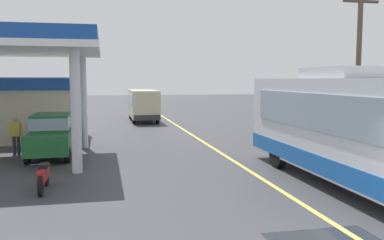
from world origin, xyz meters
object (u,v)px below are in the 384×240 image
at_px(coach_bus_main, 359,132).
at_px(minibus_opposing_lane, 143,102).
at_px(motorcycle_parked_forecourt, 43,176).
at_px(car_at_pump, 52,133).
at_px(pedestrian_by_shop, 51,133).
at_px(pedestrian_near_pump, 16,134).

bearing_deg(coach_bus_main, minibus_opposing_lane, 101.43).
xyz_separation_m(minibus_opposing_lane, motorcycle_parked_forecourt, (-4.83, -20.01, -1.03)).
relative_size(car_at_pump, pedestrian_by_shop, 2.53).
bearing_deg(coach_bus_main, pedestrian_by_shop, 140.60).
relative_size(car_at_pump, minibus_opposing_lane, 0.69).
bearing_deg(car_at_pump, pedestrian_by_shop, 102.73).
height_order(pedestrian_near_pump, pedestrian_by_shop, same).
bearing_deg(pedestrian_near_pump, motorcycle_parked_forecourt, -72.73).
xyz_separation_m(car_at_pump, minibus_opposing_lane, (5.25, 14.27, 0.46)).
distance_m(car_at_pump, pedestrian_by_shop, 0.53).
relative_size(pedestrian_near_pump, pedestrian_by_shop, 1.00).
height_order(coach_bus_main, pedestrian_by_shop, coach_bus_main).
xyz_separation_m(pedestrian_near_pump, pedestrian_by_shop, (1.47, -0.17, 0.00)).
xyz_separation_m(coach_bus_main, car_at_pump, (-9.65, 7.51, -0.71)).
bearing_deg(pedestrian_by_shop, car_at_pump, -77.27).
height_order(minibus_opposing_lane, pedestrian_by_shop, minibus_opposing_lane).
bearing_deg(pedestrian_by_shop, coach_bus_main, -39.40).
xyz_separation_m(car_at_pump, pedestrian_near_pump, (-1.58, 0.68, -0.08)).
distance_m(motorcycle_parked_forecourt, pedestrian_by_shop, 6.30).
distance_m(coach_bus_main, motorcycle_parked_forecourt, 9.49).
height_order(car_at_pump, motorcycle_parked_forecourt, car_at_pump).
bearing_deg(pedestrian_near_pump, car_at_pump, -23.26).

